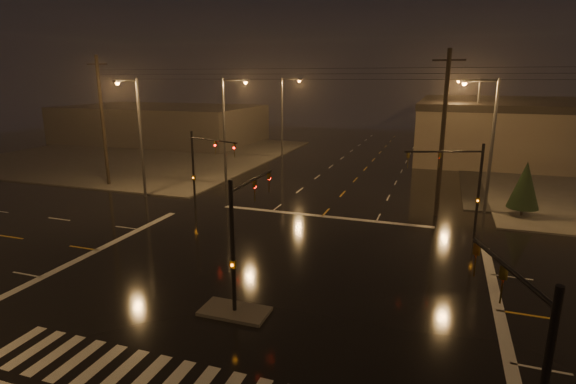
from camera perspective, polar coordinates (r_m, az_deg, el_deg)
name	(u,v)px	position (r m, az deg, el deg)	size (l,w,h in m)	color
ground	(268,276)	(23.82, -2.53, -10.60)	(140.00, 140.00, 0.00)	black
sidewalk_nw	(143,154)	(63.65, -17.96, 4.63)	(36.00, 36.00, 0.12)	#423F3B
median_island	(235,311)	(20.53, -6.78, -14.80)	(3.00, 1.60, 0.15)	#423F3B
crosswalk	(170,384)	(16.95, -14.72, -22.49)	(15.00, 2.60, 0.01)	beige
stop_bar_far	(322,216)	(33.61, 4.38, -3.07)	(16.00, 0.50, 0.01)	beige
commercial_block	(162,124)	(75.86, -15.74, 8.34)	(30.00, 18.00, 5.60)	#423D3A
signal_mast_median	(241,225)	(19.81, -5.93, -4.24)	(0.25, 4.59, 6.00)	black
signal_mast_ne	(464,178)	(30.86, 21.40, 1.66)	(4.84, 1.86, 6.00)	black
signal_mast_nw	(202,161)	(35.46, -10.91, 3.94)	(4.84, 1.86, 6.00)	black
signal_mast_se	(524,362)	(12.29, 27.82, -18.51)	(1.55, 3.87, 6.00)	black
streetlight_1	(227,124)	(42.84, -7.75, 8.54)	(2.77, 0.32, 10.00)	#38383A
streetlight_2	(284,112)	(57.52, -0.48, 10.12)	(2.77, 0.32, 10.00)	#38383A
streetlight_3	(488,137)	(36.43, 24.08, 6.43)	(2.77, 0.32, 10.00)	#38383A
streetlight_4	(474,116)	(56.30, 22.54, 8.96)	(2.77, 0.32, 10.00)	#38383A
streetlight_5	(138,130)	(39.64, -18.53, 7.48)	(0.32, 2.77, 10.00)	#38383A
utility_pole_0	(103,121)	(45.57, -22.48, 8.35)	(2.20, 0.32, 12.00)	black
utility_pole_1	(443,134)	(34.27, 19.06, 7.02)	(2.20, 0.32, 12.00)	black
conifer_0	(525,185)	(37.03, 27.88, 0.80)	(2.22, 2.22, 4.17)	black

